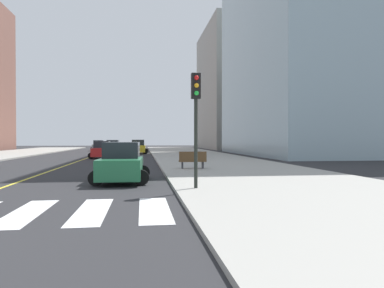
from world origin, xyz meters
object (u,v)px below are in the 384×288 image
at_px(park_bench, 193,160).
at_px(car_green_second, 122,163).
at_px(car_gray_third, 99,146).
at_px(car_red_fifth, 102,150).
at_px(car_yellow_nearest, 138,147).
at_px(car_white_fourth, 113,147).
at_px(traffic_light_near_corner, 196,107).

bearing_deg(park_bench, car_green_second, 144.95).
xyz_separation_m(car_gray_third, car_red_fifth, (3.35, -25.63, -0.00)).
distance_m(car_green_second, car_gray_third, 48.20).
height_order(car_yellow_nearest, car_white_fourth, car_yellow_nearest).
bearing_deg(park_bench, car_yellow_nearest, 10.32).
xyz_separation_m(car_red_fifth, traffic_light_near_corner, (6.44, -25.84, 2.47)).
xyz_separation_m(car_yellow_nearest, park_bench, (3.84, -28.26, -0.24)).
xyz_separation_m(car_green_second, park_bench, (4.27, 5.54, -0.22)).
bearing_deg(car_gray_third, car_yellow_nearest, -64.57).
distance_m(car_green_second, car_red_fifth, 22.36).
relative_size(car_yellow_nearest, car_white_fourth, 1.02).
height_order(car_red_fifth, traffic_light_near_corner, traffic_light_near_corner).
bearing_deg(car_green_second, car_white_fourth, -82.94).
xyz_separation_m(car_yellow_nearest, car_white_fourth, (-3.86, 4.24, -0.02)).
relative_size(car_yellow_nearest, car_red_fifth, 1.07).
distance_m(car_gray_third, traffic_light_near_corner, 52.45).
height_order(car_gray_third, car_white_fourth, car_white_fourth).
bearing_deg(car_white_fourth, traffic_light_near_corner, 101.16).
bearing_deg(car_gray_third, car_green_second, -83.68).
xyz_separation_m(car_green_second, car_gray_third, (-6.70, 47.74, -0.03)).
relative_size(car_green_second, park_bench, 2.41).
relative_size(car_green_second, car_gray_third, 1.04).
height_order(car_white_fourth, car_red_fifth, car_white_fourth).
distance_m(car_gray_third, park_bench, 43.60).
height_order(car_yellow_nearest, car_gray_third, car_yellow_nearest).
distance_m(car_red_fifth, traffic_light_near_corner, 26.74).
distance_m(car_yellow_nearest, traffic_light_near_corner, 37.70).
distance_m(car_yellow_nearest, car_red_fifth, 12.29).
relative_size(car_white_fourth, traffic_light_near_corner, 0.98).
xyz_separation_m(car_red_fifth, park_bench, (7.62, -16.57, -0.18)).
distance_m(car_green_second, traffic_light_near_corner, 5.42).
relative_size(car_white_fourth, car_red_fifth, 1.05).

